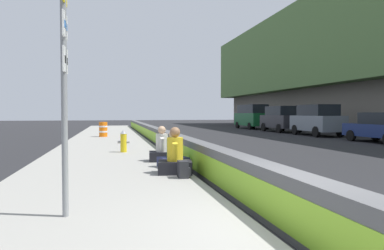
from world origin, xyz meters
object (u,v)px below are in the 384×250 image
parked_car_third (382,127)px  backpack (183,170)px  parked_car_midline (281,119)px  construction_barrel (103,129)px  parked_car_far (252,116)px  route_sign_post (64,74)px  seated_person_foreground (175,159)px  seated_person_rear (162,150)px  fire_hydrant (124,141)px  parked_car_fourth (317,120)px  seated_person_middle (173,155)px

parked_car_third → backpack: bearing=123.6°
parked_car_midline → parked_car_third: bearing=-179.1°
construction_barrel → parked_car_far: size_ratio=0.18×
route_sign_post → parked_car_midline: bearing=-33.4°
parked_car_third → parked_car_midline: parked_car_midline is taller
seated_person_foreground → seated_person_rear: bearing=0.1°
fire_hydrant → parked_car_fourth: size_ratio=0.18×
fire_hydrant → backpack: (-5.87, -1.19, -0.25)m
fire_hydrant → parked_car_fourth: bearing=-57.3°
seated_person_rear → construction_barrel: bearing=9.6°
seated_person_rear → parked_car_third: size_ratio=0.25×
seated_person_middle → backpack: size_ratio=2.61×
construction_barrel → parked_car_midline: parked_car_midline is taller
parked_car_far → parked_car_fourth: bearing=-179.1°
seated_person_rear → seated_person_middle: bearing=-174.2°
route_sign_post → seated_person_foreground: (3.32, -2.23, -1.73)m
fire_hydrant → backpack: bearing=-168.5°
parked_car_fourth → parked_car_midline: size_ratio=1.01×
fire_hydrant → seated_person_rear: size_ratio=0.79×
route_sign_post → parked_car_far: route_sign_post is taller
route_sign_post → parked_car_far: bearing=-27.2°
fire_hydrant → seated_person_rear: bearing=-158.7°
seated_person_rear → parked_car_midline: bearing=-36.8°
parked_car_third → parked_car_far: size_ratio=0.88×
seated_person_foreground → parked_car_third: (8.06, -13.21, 0.36)m
seated_person_foreground → seated_person_middle: bearing=-7.1°
parked_car_far → seated_person_rear: bearing=151.5°
seated_person_foreground → seated_person_rear: size_ratio=1.05×
backpack → parked_car_third: bearing=-56.4°
fire_hydrant → parked_car_fourth: (9.14, -14.23, 0.60)m
construction_barrel → parked_car_far: bearing=-52.6°
parked_car_midline → parked_car_far: bearing=0.9°
construction_barrel → parked_car_midline: size_ratio=0.20×
seated_person_middle → construction_barrel: size_ratio=1.10×
fire_hydrant → parked_car_midline: 20.32m
parked_car_midline → backpack: bearing=147.7°
seated_person_middle → parked_car_third: 14.85m
parked_car_third → parked_car_far: parked_car_far is taller
parked_car_far → seated_person_foreground: bearing=153.7°
fire_hydrant → parked_car_third: parked_car_third is taller
parked_car_fourth → parked_car_midline: same height
construction_barrel → parked_car_far: 18.92m
seated_person_rear → construction_barrel: 12.51m
route_sign_post → seated_person_foreground: size_ratio=3.06×
backpack → parked_car_third: 15.77m
construction_barrel → route_sign_post: bearing=179.6°
route_sign_post → fire_hydrant: route_sign_post is taller
route_sign_post → parked_car_third: (11.38, -15.44, -1.37)m
seated_person_rear → backpack: 3.03m
seated_person_middle → parked_car_fourth: parked_car_fourth is taller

